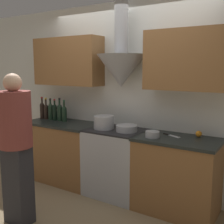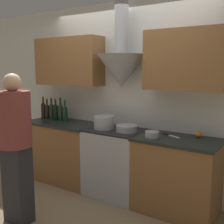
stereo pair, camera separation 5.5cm
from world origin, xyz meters
The scene contains 17 objects.
ground_plane centered at (0.00, 0.00, 0.00)m, with size 12.00×12.00×0.00m, color #847051.
wall_back centered at (-0.03, 0.57, 1.46)m, with size 8.40×0.64×2.60m.
counter_left centered at (-0.94, 0.31, 0.45)m, with size 1.15×0.62×0.90m.
counter_right centered at (0.85, 0.31, 0.45)m, with size 0.97×0.62×0.90m.
stove_range centered at (0.00, 0.31, 0.45)m, with size 0.76×0.60×0.90m.
wine_bottle_0 centered at (-1.43, 0.36, 1.04)m, with size 0.07×0.07×0.35m.
wine_bottle_1 centered at (-1.35, 0.36, 1.03)m, with size 0.07×0.07×0.34m.
wine_bottle_2 centered at (-1.25, 0.36, 1.04)m, with size 0.07×0.07×0.34m.
wine_bottle_3 centered at (-1.15, 0.36, 1.04)m, with size 0.07×0.07×0.33m.
wine_bottle_4 centered at (-1.06, 0.37, 1.04)m, with size 0.07×0.07×0.35m.
wine_bottle_5 centered at (-0.96, 0.37, 1.03)m, with size 0.08×0.08×0.33m.
stock_pot centered at (-0.17, 0.27, 0.99)m, with size 0.27×0.27×0.17m.
mixing_bowl centered at (0.17, 0.29, 0.94)m, with size 0.27×0.27×0.08m.
orange_fruit centered at (1.03, 0.50, 0.94)m, with size 0.07×0.07×0.07m.
saucepan centered at (0.58, 0.19, 0.94)m, with size 0.17×0.17×0.07m.
chefs_knife centered at (0.74, 0.37, 0.90)m, with size 0.25×0.13×0.01m.
person_foreground_left centered at (-0.53, -0.88, 0.91)m, with size 0.36×0.36×1.66m.
Camera 2 is at (1.95, -2.76, 1.71)m, focal length 45.00 mm.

